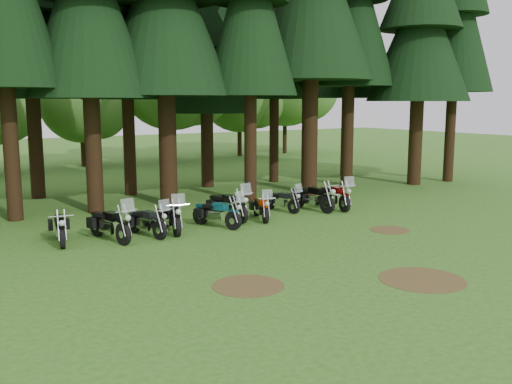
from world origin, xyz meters
TOP-DOWN VIEW (x-y plane):
  - ground at (0.00, 0.00)m, footprint 120.00×120.00m
  - pine_front_9 at (13.94, 7.83)m, footprint 5.44×5.44m
  - pine_back_4 at (4.04, 13.25)m, footprint 4.94×4.94m
  - pine_back_5 at (8.07, 12.86)m, footprint 3.94×3.94m
  - pine_back_6 at (13.36, 12.79)m, footprint 4.59×4.59m
  - decid_4 at (1.58, 26.32)m, footprint 5.93×5.76m
  - decid_5 at (8.29, 25.71)m, footprint 8.45×8.21m
  - decid_6 at (14.85, 27.01)m, footprint 7.06×6.86m
  - decid_7 at (19.46, 26.83)m, footprint 8.44×8.20m
  - dirt_patch_0 at (-3.00, -2.00)m, footprint 1.80×1.80m
  - dirt_patch_1 at (4.50, 0.50)m, footprint 1.40×1.40m
  - dirt_patch_2 at (1.00, -4.00)m, footprint 2.20×2.20m
  - motorcycle_0 at (-5.76, 4.96)m, footprint 0.54×2.24m
  - motorcycle_1 at (-4.32, 4.39)m, footprint 0.78×2.44m
  - motorcycle_2 at (-3.08, 4.32)m, footprint 0.75×2.19m
  - motorcycle_3 at (-2.08, 4.50)m, footprint 0.77×2.40m
  - motorcycle_4 at (-0.41, 4.25)m, footprint 1.04×2.20m
  - motorcycle_5 at (0.52, 5.09)m, footprint 0.58×2.49m
  - motorcycle_6 at (1.68, 4.51)m, footprint 0.95×2.05m
  - motorcycle_7 at (3.29, 5.40)m, footprint 0.64×2.00m
  - motorcycle_8 at (4.50, 4.91)m, footprint 0.46×2.43m
  - motorcycle_9 at (5.53, 4.68)m, footprint 0.71×2.42m

SIDE VIEW (x-z plane):
  - ground at x=0.00m, z-range 0.00..0.00m
  - dirt_patch_0 at x=-3.00m, z-range 0.00..0.01m
  - dirt_patch_1 at x=4.50m, z-range 0.00..0.01m
  - dirt_patch_2 at x=1.00m, z-range 0.00..0.01m
  - motorcycle_7 at x=3.29m, z-range -0.21..1.05m
  - motorcycle_6 at x=1.68m, z-range -0.22..1.10m
  - motorcycle_2 at x=-3.08m, z-range -0.23..1.15m
  - motorcycle_0 at x=-5.76m, z-range 0.01..0.92m
  - motorcycle_4 at x=-0.41m, z-range -0.24..1.18m
  - motorcycle_8 at x=4.50m, z-range 0.01..1.00m
  - motorcycle_3 at x=-2.08m, z-range -0.25..1.26m
  - motorcycle_9 at x=5.53m, z-range -0.25..1.27m
  - motorcycle_1 at x=-4.32m, z-range -0.25..1.28m
  - motorcycle_5 at x=0.52m, z-range -0.26..1.30m
  - decid_4 at x=1.58m, z-range 0.67..8.07m
  - decid_6 at x=14.85m, z-range 0.79..9.61m
  - decid_7 at x=19.46m, z-range 0.95..11.50m
  - decid_5 at x=8.29m, z-range 0.95..11.51m
  - pine_back_4 at x=4.04m, z-range 1.36..15.14m
  - pine_front_9 at x=13.94m, z-range 1.57..17.46m
  - pine_back_5 at x=8.07m, z-range 1.61..17.94m
  - pine_back_6 at x=13.36m, z-range 1.64..18.22m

